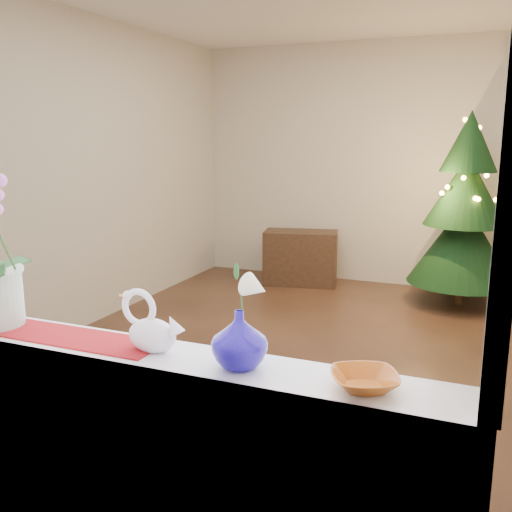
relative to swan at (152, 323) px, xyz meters
The scene contains 15 objects.
ground 2.58m from the swan, 89.15° to the left, with size 5.00×5.00×0.00m, color #331E14.
wall_back 4.88m from the swan, 89.59° to the left, with size 4.50×0.10×2.70m, color beige.
wall_front 0.35m from the swan, 75.10° to the right, with size 4.50×0.10×2.70m, color beige.
wall_left 3.26m from the swan, 133.09° to the left, with size 0.10×5.00×2.70m, color beige.
window_apron 0.59m from the swan, 69.12° to the right, with size 2.20×0.08×0.88m, color white.
windowsill 0.13m from the swan, ahead, with size 2.20×0.26×0.04m, color white.
window_frame 0.68m from the swan, 71.01° to the right, with size 2.22×0.06×1.60m, color white, non-canonical shape.
runner 0.36m from the swan, behind, with size 0.70×0.20×0.01m, color maroon.
swan is the anchor object (origin of this frame).
blue_vase 0.34m from the swan, ahead, with size 0.21×0.21×0.22m, color #100673.
lily 0.40m from the swan, ahead, with size 0.12×0.07×0.17m, color white, non-canonical shape.
paperweight 0.37m from the swan, ahead, with size 0.08×0.08×0.08m, color silver.
amber_dish 0.77m from the swan, ahead, with size 0.17×0.17×0.04m, color #B05416.
xmas_tree 4.40m from the swan, 79.11° to the left, with size 1.05×1.05×1.92m, color black, non-canonical shape.
side_table 4.60m from the swan, 101.48° to the left, with size 0.82×0.41×0.61m, color black.
Camera 1 is at (1.04, -4.00, 1.67)m, focal length 40.00 mm.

